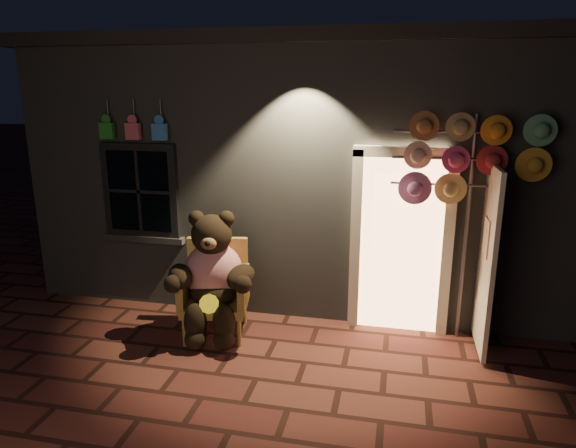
% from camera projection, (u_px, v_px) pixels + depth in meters
% --- Properties ---
extents(ground, '(60.00, 60.00, 0.00)m').
position_uv_depth(ground, '(256.00, 379.00, 5.13)').
color(ground, brown).
rests_on(ground, ground).
extents(shop_building, '(7.30, 5.95, 3.51)m').
position_uv_depth(shop_building, '(320.00, 155.00, 8.44)').
color(shop_building, slate).
rests_on(shop_building, ground).
extents(wicker_armchair, '(0.86, 0.80, 1.09)m').
position_uv_depth(wicker_armchair, '(216.00, 288.00, 6.01)').
color(wicker_armchair, '#B58B46').
rests_on(wicker_armchair, ground).
extents(teddy_bear, '(1.06, 0.91, 1.48)m').
position_uv_depth(teddy_bear, '(212.00, 276.00, 5.82)').
color(teddy_bear, red).
rests_on(teddy_bear, ground).
extents(hat_rack, '(1.60, 0.22, 2.57)m').
position_uv_depth(hat_rack, '(468.00, 157.00, 5.38)').
color(hat_rack, '#59595E').
rests_on(hat_rack, ground).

